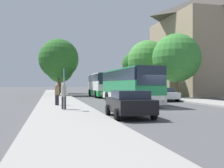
# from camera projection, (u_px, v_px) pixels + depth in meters

# --- Properties ---
(ground_plane) EXTENTS (300.00, 300.00, 0.00)m
(ground_plane) POSITION_uv_depth(u_px,v_px,m) (159.00, 108.00, 19.57)
(ground_plane) COLOR #4C4C4F
(ground_plane) RESTS_ON ground
(sidewalk_left) EXTENTS (4.00, 120.00, 0.15)m
(sidewalk_left) POSITION_uv_depth(u_px,v_px,m) (64.00, 110.00, 17.95)
(sidewalk_left) COLOR gray
(sidewalk_left) RESTS_ON ground_plane
(building_right_background) EXTENTS (15.34, 15.90, 17.62)m
(building_right_background) POSITION_uv_depth(u_px,v_px,m) (208.00, 44.00, 45.50)
(building_right_background) COLOR gray
(building_right_background) RESTS_ON ground_plane
(bus_front) EXTENTS (2.82, 12.02, 3.22)m
(bus_front) POSITION_uv_depth(u_px,v_px,m) (128.00, 85.00, 24.92)
(bus_front) COLOR silver
(bus_front) RESTS_ON ground_plane
(bus_middle) EXTENTS (3.00, 10.90, 3.29)m
(bus_middle) POSITION_uv_depth(u_px,v_px,m) (101.00, 85.00, 37.84)
(bus_middle) COLOR #238942
(bus_middle) RESTS_ON ground_plane
(parked_car_left_curb) EXTENTS (2.22, 4.00, 1.48)m
(parked_car_left_curb) POSITION_uv_depth(u_px,v_px,m) (129.00, 103.00, 14.35)
(parked_car_left_curb) COLOR black
(parked_car_left_curb) RESTS_ON ground_plane
(parked_car_right_near) EXTENTS (2.27, 4.45, 1.45)m
(parked_car_right_near) POSITION_uv_depth(u_px,v_px,m) (163.00, 94.00, 28.36)
(parked_car_right_near) COLOR silver
(parked_car_right_near) RESTS_ON ground_plane
(parked_car_right_far) EXTENTS (2.12, 4.17, 1.61)m
(parked_car_right_far) POSITION_uv_depth(u_px,v_px,m) (116.00, 90.00, 47.75)
(parked_car_right_far) COLOR slate
(parked_car_right_far) RESTS_ON ground_plane
(bus_stop_sign) EXTENTS (0.08, 0.45, 2.66)m
(bus_stop_sign) POSITION_uv_depth(u_px,v_px,m) (64.00, 85.00, 16.75)
(bus_stop_sign) COLOR gray
(bus_stop_sign) RESTS_ON sidewalk_left
(pedestrian_waiting_near) EXTENTS (0.36, 0.36, 1.71)m
(pedestrian_waiting_near) POSITION_uv_depth(u_px,v_px,m) (57.00, 94.00, 20.82)
(pedestrian_waiting_near) COLOR #23232D
(pedestrian_waiting_near) RESTS_ON sidewalk_left
(pedestrian_waiting_far) EXTENTS (0.36, 0.36, 1.74)m
(pedestrian_waiting_far) POSITION_uv_depth(u_px,v_px,m) (64.00, 96.00, 17.54)
(pedestrian_waiting_far) COLOR #23232D
(pedestrian_waiting_far) RESTS_ON sidewalk_left
(tree_left_near) EXTENTS (5.13, 5.13, 7.13)m
(tree_left_near) POSITION_uv_depth(u_px,v_px,m) (60.00, 69.00, 50.27)
(tree_left_near) COLOR #513D23
(tree_left_near) RESTS_ON sidewalk_left
(tree_left_far) EXTENTS (6.22, 6.22, 8.75)m
(tree_left_far) POSITION_uv_depth(u_px,v_px,m) (59.00, 59.00, 40.89)
(tree_left_far) COLOR brown
(tree_left_far) RESTS_ON sidewalk_left
(tree_right_near) EXTENTS (6.20, 6.20, 8.15)m
(tree_right_near) POSITION_uv_depth(u_px,v_px,m) (176.00, 58.00, 33.60)
(tree_right_near) COLOR brown
(tree_right_near) RESTS_ON sidewalk_right
(tree_right_mid) EXTENTS (4.54, 4.54, 7.77)m
(tree_right_mid) POSITION_uv_depth(u_px,v_px,m) (134.00, 64.00, 49.63)
(tree_right_mid) COLOR #513D23
(tree_right_mid) RESTS_ON sidewalk_right
(tree_right_far) EXTENTS (6.30, 6.30, 8.57)m
(tree_right_far) POSITION_uv_depth(u_px,v_px,m) (148.00, 60.00, 41.25)
(tree_right_far) COLOR #513D23
(tree_right_far) RESTS_ON sidewalk_right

